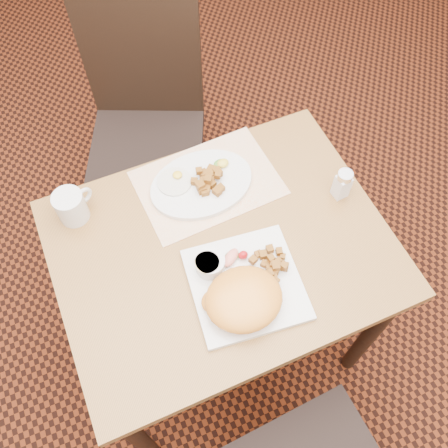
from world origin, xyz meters
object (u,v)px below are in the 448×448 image
(plate_oval, at_px, (201,184))
(coffee_mug, at_px, (72,206))
(table, at_px, (222,264))
(chair_far, at_px, (146,117))
(salt_shaker, at_px, (342,184))
(plate_square, at_px, (246,284))

(plate_oval, bearing_deg, coffee_mug, 172.31)
(table, xyz_separation_m, chair_far, (-0.00, 0.72, -0.10))
(salt_shaker, relative_size, coffee_mug, 0.90)
(plate_oval, bearing_deg, salt_shaker, -27.49)
(table, relative_size, chair_far, 0.93)
(chair_far, distance_m, plate_square, 0.88)
(salt_shaker, distance_m, coffee_mug, 0.75)
(chair_far, bearing_deg, salt_shaker, 142.62)
(table, bearing_deg, salt_shaker, 3.31)
(plate_square, xyz_separation_m, salt_shaker, (0.37, 0.15, 0.04))
(table, relative_size, plate_square, 3.21)
(table, height_order, coffee_mug, coffee_mug)
(salt_shaker, bearing_deg, coffee_mug, 161.99)
(plate_square, distance_m, plate_oval, 0.34)
(plate_square, bearing_deg, salt_shaker, 22.61)
(coffee_mug, bearing_deg, salt_shaker, -18.01)
(salt_shaker, bearing_deg, table, -176.69)
(table, distance_m, plate_square, 0.18)
(chair_far, xyz_separation_m, plate_oval, (0.03, -0.51, 0.22))
(table, height_order, salt_shaker, salt_shaker)
(chair_far, xyz_separation_m, coffee_mug, (-0.34, -0.46, 0.26))
(chair_far, relative_size, coffee_mug, 8.76)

